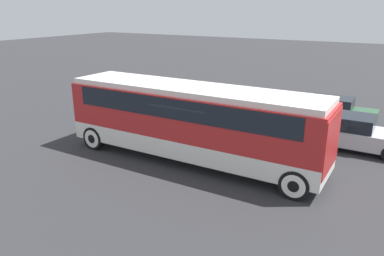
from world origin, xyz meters
TOP-DOWN VIEW (x-y plane):
  - ground_plane at (0.00, 0.00)m, footprint 120.00×120.00m
  - tour_bus at (0.10, -0.00)m, footprint 10.68×2.52m
  - parked_car_near at (3.84, 8.15)m, footprint 4.33×1.79m
  - parked_car_mid at (5.19, 4.78)m, footprint 4.33×1.90m

SIDE VIEW (x-z plane):
  - ground_plane at x=0.00m, z-range 0.00..0.00m
  - parked_car_near at x=3.84m, z-range 0.00..1.45m
  - parked_car_mid at x=5.19m, z-range -0.01..1.49m
  - tour_bus at x=0.10m, z-range 0.31..3.39m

